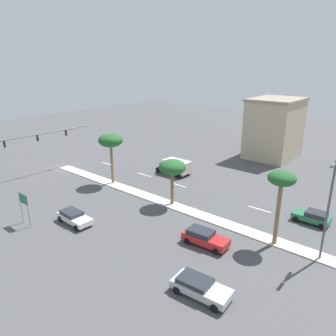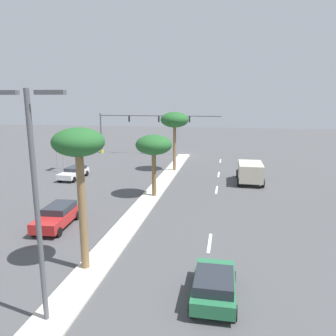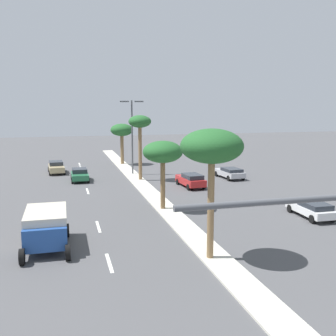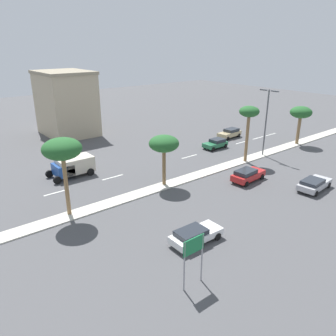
# 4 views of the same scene
# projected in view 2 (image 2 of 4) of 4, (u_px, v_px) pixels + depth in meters

# --- Properties ---
(ground_plane) EXTENTS (160.00, 160.00, 0.00)m
(ground_plane) POSITION_uv_depth(u_px,v_px,m) (143.00, 207.00, 26.83)
(ground_plane) COLOR #4C4C4F
(median_curb) EXTENTS (1.80, 67.63, 0.12)m
(median_curb) POSITION_uv_depth(u_px,v_px,m) (111.00, 246.00, 19.59)
(median_curb) COLOR beige
(median_curb) RESTS_ON ground
(lane_stripe_near) EXTENTS (0.20, 2.80, 0.01)m
(lane_stripe_near) POSITION_uv_depth(u_px,v_px,m) (220.00, 161.00, 47.21)
(lane_stripe_near) COLOR silver
(lane_stripe_near) RESTS_ON ground
(lane_stripe_far) EXTENTS (0.20, 2.80, 0.01)m
(lane_stripe_far) POSITION_uv_depth(u_px,v_px,m) (219.00, 174.00, 38.59)
(lane_stripe_far) COLOR silver
(lane_stripe_far) RESTS_ON ground
(lane_stripe_outboard) EXTENTS (0.20, 2.80, 0.01)m
(lane_stripe_outboard) POSITION_uv_depth(u_px,v_px,m) (217.00, 190.00, 32.02)
(lane_stripe_outboard) COLOR silver
(lane_stripe_outboard) RESTS_ON ground
(lane_stripe_center) EXTENTS (0.20, 2.80, 0.01)m
(lane_stripe_center) POSITION_uv_depth(u_px,v_px,m) (210.00, 243.00, 20.14)
(lane_stripe_center) COLOR silver
(lane_stripe_center) RESTS_ON ground
(traffic_signal_gantry) EXTENTS (20.11, 0.53, 6.69)m
(traffic_signal_gantry) POSITION_uv_depth(u_px,v_px,m) (134.00, 126.00, 52.34)
(traffic_signal_gantry) COLOR #515459
(traffic_signal_gantry) RESTS_ON ground
(directional_road_sign) EXTENTS (0.10, 1.71, 3.64)m
(directional_road_sign) POSITION_uv_depth(u_px,v_px,m) (60.00, 150.00, 40.17)
(directional_road_sign) COLOR gray
(directional_road_sign) RESTS_ON ground
(palm_tree_center) EXTENTS (3.45, 3.45, 7.27)m
(palm_tree_center) POSITION_uv_depth(u_px,v_px,m) (175.00, 121.00, 39.16)
(palm_tree_center) COLOR olive
(palm_tree_center) RESTS_ON median_curb
(palm_tree_right) EXTENTS (3.28, 3.28, 5.65)m
(palm_tree_right) POSITION_uv_depth(u_px,v_px,m) (154.00, 146.00, 28.76)
(palm_tree_right) COLOR brown
(palm_tree_right) RESTS_ON median_curb
(palm_tree_mid) EXTENTS (2.58, 2.58, 7.40)m
(palm_tree_mid) POSITION_uv_depth(u_px,v_px,m) (79.00, 149.00, 15.69)
(palm_tree_mid) COLOR olive
(palm_tree_mid) RESTS_ON median_curb
(street_lamp_leading) EXTENTS (2.90, 0.24, 9.11)m
(street_lamp_leading) POSITION_uv_depth(u_px,v_px,m) (35.00, 191.00, 11.89)
(street_lamp_leading) COLOR #515459
(street_lamp_leading) RESTS_ON median_curb
(sedan_white_leading) EXTENTS (2.02, 4.47, 1.28)m
(sedan_white_leading) POSITION_uv_depth(u_px,v_px,m) (74.00, 172.00, 36.52)
(sedan_white_leading) COLOR silver
(sedan_white_leading) RESTS_ON ground
(sedan_green_center) EXTENTS (2.00, 3.85, 1.39)m
(sedan_green_center) POSITION_uv_depth(u_px,v_px,m) (214.00, 285.00, 14.27)
(sedan_green_center) COLOR #287047
(sedan_green_center) RESTS_ON ground
(sedan_red_front) EXTENTS (2.21, 4.60, 1.47)m
(sedan_red_front) POSITION_uv_depth(u_px,v_px,m) (57.00, 216.00, 22.62)
(sedan_red_front) COLOR red
(sedan_red_front) RESTS_ON ground
(box_truck) EXTENTS (2.72, 5.30, 2.25)m
(box_truck) POSITION_uv_depth(u_px,v_px,m) (250.00, 171.00, 34.50)
(box_truck) COLOR #234C99
(box_truck) RESTS_ON ground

